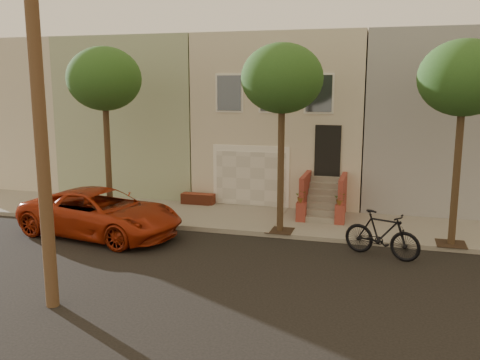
# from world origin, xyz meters

# --- Properties ---
(ground) EXTENTS (90.00, 90.00, 0.00)m
(ground) POSITION_xyz_m (0.00, 0.00, 0.00)
(ground) COLOR black
(ground) RESTS_ON ground
(sidewalk) EXTENTS (40.00, 3.70, 0.15)m
(sidewalk) POSITION_xyz_m (0.00, 5.35, 0.07)
(sidewalk) COLOR gray
(sidewalk) RESTS_ON ground
(house_row) EXTENTS (33.10, 11.70, 7.00)m
(house_row) POSITION_xyz_m (0.00, 11.19, 3.64)
(house_row) COLOR beige
(house_row) RESTS_ON sidewalk
(tree_left) EXTENTS (2.70, 2.57, 6.30)m
(tree_left) POSITION_xyz_m (-5.50, 3.90, 5.26)
(tree_left) COLOR #2D2116
(tree_left) RESTS_ON sidewalk
(tree_mid) EXTENTS (2.70, 2.57, 6.30)m
(tree_mid) POSITION_xyz_m (1.00, 3.90, 5.26)
(tree_mid) COLOR #2D2116
(tree_mid) RESTS_ON sidewalk
(tree_right) EXTENTS (2.70, 2.57, 6.30)m
(tree_right) POSITION_xyz_m (6.50, 3.90, 5.26)
(tree_right) COLOR #2D2116
(tree_right) RESTS_ON sidewalk
(pickup_truck) EXTENTS (6.07, 3.56, 1.59)m
(pickup_truck) POSITION_xyz_m (-4.88, 2.20, 0.79)
(pickup_truck) COLOR #A22A0F
(pickup_truck) RESTS_ON ground
(motorcycle) EXTENTS (2.43, 1.45, 1.41)m
(motorcycle) POSITION_xyz_m (4.38, 2.47, 0.70)
(motorcycle) COLOR black
(motorcycle) RESTS_ON ground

